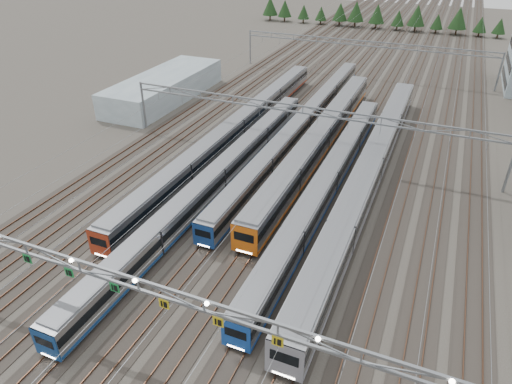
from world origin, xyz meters
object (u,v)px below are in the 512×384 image
at_px(train_b, 217,178).
at_px(train_c, 303,123).
at_px(west_shed, 165,87).
at_px(train_e, 327,181).
at_px(gantry_mid, 302,116).
at_px(train_f, 370,169).
at_px(train_a, 236,129).
at_px(gantry_near, 137,288).
at_px(train_d, 320,138).
at_px(gantry_far, 365,48).

bearing_deg(train_b, train_c, 78.64).
relative_size(train_c, west_shed, 2.29).
relative_size(train_c, train_e, 1.24).
distance_m(train_b, train_c, 22.84).
distance_m(train_c, gantry_mid, 9.34).
relative_size(train_e, train_f, 0.82).
height_order(train_a, train_c, train_a).
distance_m(train_b, west_shed, 38.91).
bearing_deg(west_shed, train_b, -47.40).
bearing_deg(gantry_mid, train_a, 174.38).
relative_size(train_a, gantry_mid, 1.18).
distance_m(gantry_near, west_shed, 63.70).
bearing_deg(train_c, train_f, -43.10).
bearing_deg(train_b, train_e, 19.43).
bearing_deg(train_c, train_e, -62.95).
bearing_deg(train_d, west_shed, 161.44).
bearing_deg(gantry_near, west_shed, 121.34).
distance_m(train_b, gantry_mid, 16.62).
relative_size(train_e, west_shed, 1.85).
xyz_separation_m(train_a, gantry_mid, (11.25, -1.11, 4.32)).
xyz_separation_m(train_c, train_e, (9.00, -17.63, 0.06)).
height_order(gantry_near, gantry_mid, gantry_near).
bearing_deg(gantry_far, gantry_mid, -90.00).
bearing_deg(train_f, gantry_mid, 157.08).
relative_size(gantry_near, gantry_far, 1.00).
relative_size(train_a, train_d, 1.18).
height_order(train_a, train_e, train_a).
bearing_deg(train_b, train_d, 61.79).
xyz_separation_m(train_e, gantry_far, (-6.75, 54.75, 4.42)).
xyz_separation_m(train_a, train_c, (9.00, 6.77, -0.16)).
height_order(train_f, west_shed, west_shed).
relative_size(train_f, gantry_near, 1.20).
distance_m(train_c, gantry_far, 37.46).
relative_size(train_f, gantry_far, 1.20).
bearing_deg(train_f, train_d, 142.04).
bearing_deg(train_e, train_d, 110.54).
relative_size(gantry_near, gantry_mid, 1.00).
bearing_deg(gantry_far, train_d, -86.99).
relative_size(train_e, gantry_near, 0.99).
bearing_deg(train_c, train_d, -51.28).
distance_m(train_d, gantry_far, 43.00).
bearing_deg(gantry_mid, gantry_near, -90.07).
relative_size(train_f, gantry_mid, 1.20).
bearing_deg(west_shed, train_d, -18.56).
xyz_separation_m(train_b, gantry_near, (6.70, -25.61, 5.17)).
bearing_deg(train_f, gantry_near, -107.72).
xyz_separation_m(train_d, train_f, (9.00, -7.02, 0.06)).
xyz_separation_m(train_b, train_c, (4.50, 22.39, -0.01)).
distance_m(train_b, gantry_far, 60.06).
distance_m(train_b, train_f, 20.48).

